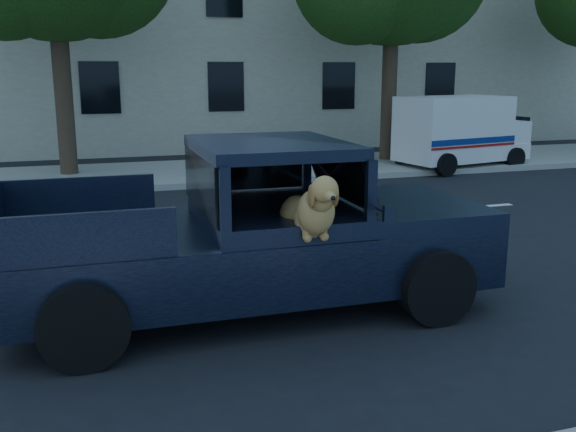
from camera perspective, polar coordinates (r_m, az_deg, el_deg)
ground at (r=8.89m, az=7.25°, el=-5.23°), size 120.00×120.00×0.00m
far_sidewalk at (r=17.43m, az=-5.57°, el=4.00°), size 60.00×4.00×0.15m
lane_stripes at (r=12.69m, az=9.00°, el=0.24°), size 21.60×0.14×0.01m
building_main at (r=25.09m, az=-2.53°, el=16.87°), size 26.00×6.00×9.00m
pickup_truck at (r=7.41m, az=-4.13°, el=-3.48°), size 5.50×2.81×1.96m
mail_truck at (r=18.76m, az=15.00°, el=6.75°), size 3.96×2.49×2.03m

